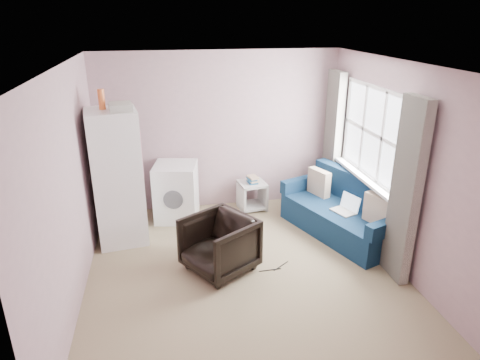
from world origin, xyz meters
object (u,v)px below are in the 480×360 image
Objects in this scene: fridge at (118,177)px; washing_machine at (176,191)px; armchair at (219,242)px; side_table at (252,194)px; sofa at (345,213)px.

fridge is 1.07m from washing_machine.
armchair is at bearing -47.95° from fridge.
side_table is 1.55m from sofa.
fridge is at bearing 152.12° from sofa.
washing_machine is at bearing 163.23° from armchair.
washing_machine is at bearing -174.62° from side_table.
fridge is at bearing -161.73° from side_table.
side_table is (0.78, 1.68, -0.12)m from armchair.
fridge is at bearing -133.91° from washing_machine.
fridge is 3.73× the size of side_table.
washing_machine reaches higher than armchair.
armchair is at bearing -63.01° from washing_machine.
sofa reaches higher than side_table.
side_table is at bearing 116.62° from sofa.
fridge is 2.22m from side_table.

